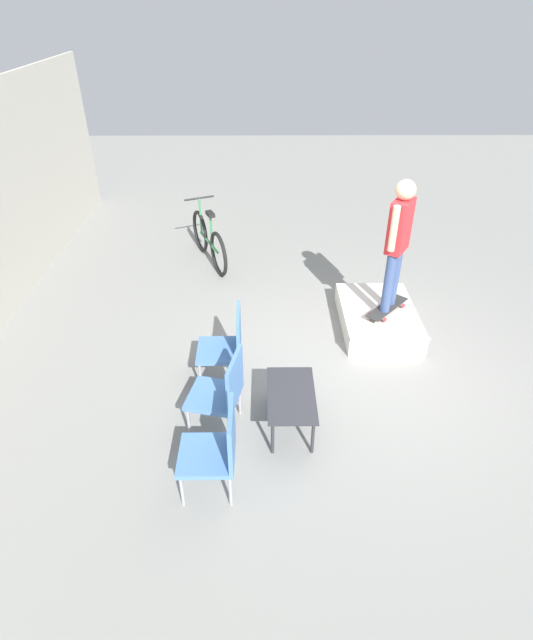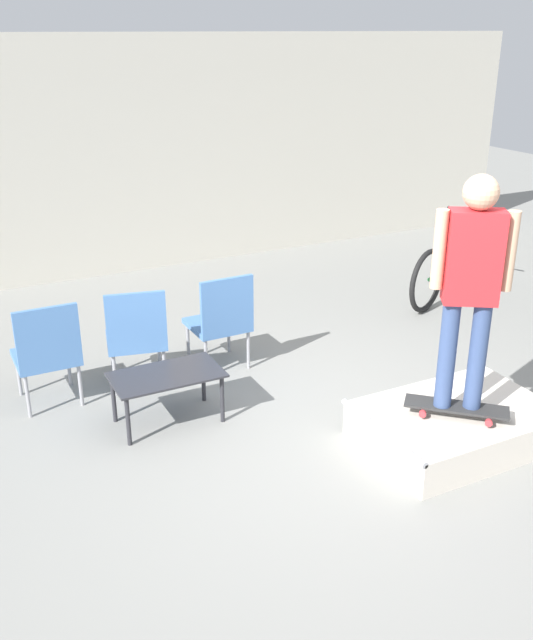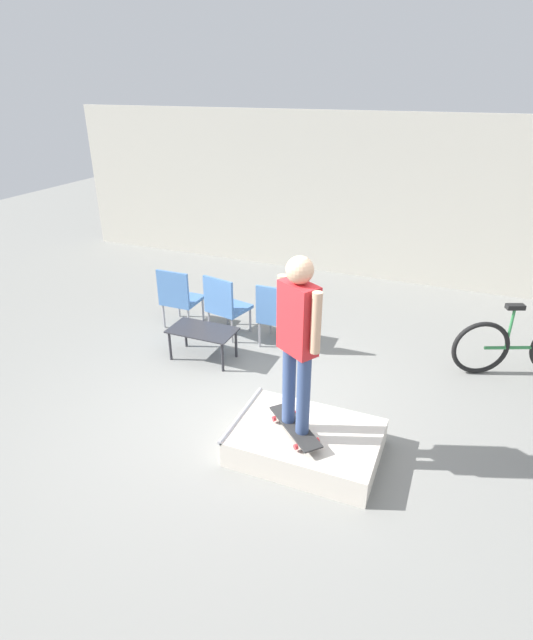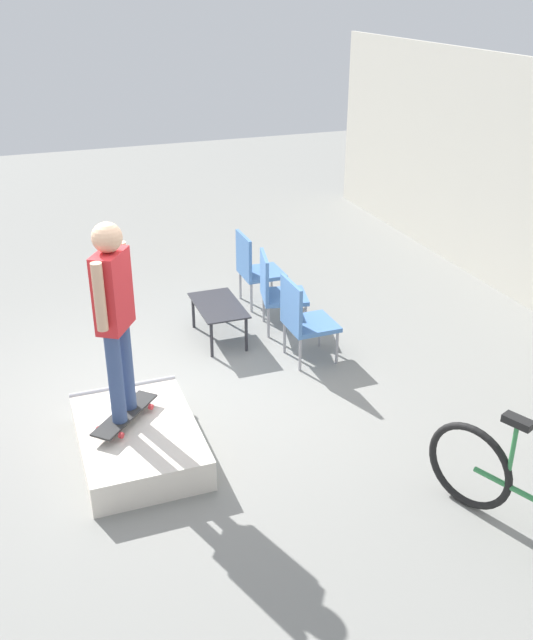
{
  "view_description": "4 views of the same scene",
  "coord_description": "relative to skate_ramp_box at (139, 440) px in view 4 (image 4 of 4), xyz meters",
  "views": [
    {
      "loc": [
        -5.01,
        1.17,
        4.0
      ],
      "look_at": [
        -0.1,
        1.13,
        0.74
      ],
      "focal_mm": 28.0,
      "sensor_mm": 36.0,
      "label": 1
    },
    {
      "loc": [
        -2.69,
        -4.11,
        3.04
      ],
      "look_at": [
        -0.15,
        0.87,
        0.75
      ],
      "focal_mm": 40.0,
      "sensor_mm": 36.0,
      "label": 2
    },
    {
      "loc": [
        2.02,
        -4.32,
        3.47
      ],
      "look_at": [
        -0.11,
        0.84,
        0.78
      ],
      "focal_mm": 28.0,
      "sensor_mm": 36.0,
      "label": 3
    },
    {
      "loc": [
        6.16,
        -1.17,
        3.85
      ],
      "look_at": [
        0.14,
        1.03,
        0.77
      ],
      "focal_mm": 40.0,
      "sensor_mm": 36.0,
      "label": 4
    }
  ],
  "objects": [
    {
      "name": "ground_plane",
      "position": [
        -0.85,
        0.44,
        -0.14
      ],
      "size": [
        24.0,
        24.0,
        0.0
      ],
      "primitive_type": "plane",
      "color": "gray"
    },
    {
      "name": "patio_chair_left",
      "position": [
        -2.72,
        2.04,
        0.38
      ],
      "size": [
        0.52,
        0.52,
        0.96
      ],
      "rotation": [
        0.0,
        0.0,
        3.15
      ],
      "color": "#99999E",
      "rests_on": "ground_plane"
    },
    {
      "name": "patio_chair_right",
      "position": [
        -1.11,
        2.04,
        0.38
      ],
      "size": [
        0.53,
        0.53,
        0.96
      ],
      "rotation": [
        0.0,
        0.0,
        3.16
      ],
      "color": "#99999E",
      "rests_on": "ground_plane"
    },
    {
      "name": "person_skater",
      "position": [
        -0.1,
        -0.08,
        1.28
      ],
      "size": [
        0.5,
        0.37,
        1.76
      ],
      "rotation": [
        0.0,
        0.0,
        -0.56
      ],
      "color": "#384C7A",
      "rests_on": "skateboard_on_ramp"
    },
    {
      "name": "skateboard_on_ramp",
      "position": [
        -0.1,
        -0.08,
        0.23
      ],
      "size": [
        0.7,
        0.68,
        0.07
      ],
      "rotation": [
        0.0,
        0.0,
        -0.75
      ],
      "color": "#2D2D2D",
      "rests_on": "skate_ramp_box"
    },
    {
      "name": "skate_ramp_box",
      "position": [
        0.0,
        0.0,
        0.0
      ],
      "size": [
        1.48,
        1.02,
        0.31
      ],
      "color": "silver",
      "rests_on": "ground_plane"
    },
    {
      "name": "patio_chair_center",
      "position": [
        -1.94,
        2.04,
        0.38
      ],
      "size": [
        0.62,
        0.62,
        0.96
      ],
      "rotation": [
        0.0,
        0.0,
        2.92
      ],
      "color": "#99999E",
      "rests_on": "ground_plane"
    },
    {
      "name": "coffee_table",
      "position": [
        -1.92,
        1.32,
        0.24
      ],
      "size": [
        0.9,
        0.51,
        0.44
      ],
      "color": "#2D2D33",
      "rests_on": "ground_plane"
    },
    {
      "name": "bicycle",
      "position": [
        2.04,
        2.55,
        0.25
      ],
      "size": [
        1.64,
        0.78,
        1.04
      ],
      "rotation": [
        0.0,
        0.0,
        0.41
      ],
      "color": "black",
      "rests_on": "ground_plane"
    }
  ]
}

